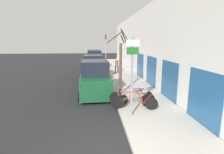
% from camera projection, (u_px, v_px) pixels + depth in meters
% --- Properties ---
extents(ground_plane, '(80.00, 80.00, 0.00)m').
position_uv_depth(ground_plane, '(97.00, 81.00, 15.90)').
color(ground_plane, black).
extents(sidewalk_curb, '(3.20, 32.00, 0.15)m').
position_uv_depth(sidewalk_curb, '(120.00, 74.00, 18.87)').
color(sidewalk_curb, '#ADA89E').
rests_on(sidewalk_curb, ground).
extents(building_facade, '(0.23, 32.00, 6.50)m').
position_uv_depth(building_facade, '(137.00, 45.00, 18.32)').
color(building_facade, silver).
rests_on(building_facade, ground).
extents(signpost, '(0.58, 0.11, 3.59)m').
position_uv_depth(signpost, '(132.00, 73.00, 7.66)').
color(signpost, gray).
rests_on(signpost, sidewalk_curb).
extents(bicycle_0, '(2.23, 0.68, 0.89)m').
position_uv_depth(bicycle_0, '(135.00, 102.00, 8.82)').
color(bicycle_0, black).
rests_on(bicycle_0, sidewalk_curb).
extents(bicycle_1, '(2.31, 0.44, 0.94)m').
position_uv_depth(bicycle_1, '(133.00, 100.00, 8.98)').
color(bicycle_1, black).
rests_on(bicycle_1, sidewalk_curb).
extents(bicycle_2, '(2.38, 0.69, 0.96)m').
position_uv_depth(bicycle_2, '(132.00, 98.00, 9.36)').
color(bicycle_2, black).
rests_on(bicycle_2, sidewalk_curb).
extents(bicycle_3, '(2.11, 0.85, 0.83)m').
position_uv_depth(bicycle_3, '(136.00, 97.00, 9.60)').
color(bicycle_3, black).
rests_on(bicycle_3, sidewalk_curb).
extents(parked_car_0, '(2.21, 4.45, 2.31)m').
position_uv_depth(parked_car_0, '(95.00, 79.00, 11.68)').
color(parked_car_0, '#144728').
rests_on(parked_car_0, ground).
extents(parked_car_1, '(2.28, 4.69, 2.30)m').
position_uv_depth(parked_car_1, '(93.00, 68.00, 16.71)').
color(parked_car_1, maroon).
rests_on(parked_car_1, ground).
extents(parked_car_2, '(2.25, 4.52, 2.46)m').
position_uv_depth(parked_car_2, '(94.00, 61.00, 22.62)').
color(parked_car_2, navy).
rests_on(parked_car_2, ground).
extents(parked_car_3, '(2.15, 4.29, 2.30)m').
position_uv_depth(parked_car_3, '(94.00, 58.00, 27.50)').
color(parked_car_3, silver).
rests_on(parked_car_3, ground).
extents(pedestrian_near, '(0.42, 0.35, 1.59)m').
position_uv_depth(pedestrian_near, '(117.00, 65.00, 18.95)').
color(pedestrian_near, '#1E2338').
rests_on(pedestrian_near, sidewalk_curb).
extents(street_tree, '(1.45, 1.50, 4.18)m').
position_uv_depth(street_tree, '(121.00, 63.00, 11.11)').
color(street_tree, '#4C3828').
rests_on(street_tree, sidewalk_curb).
extents(traffic_light, '(0.20, 0.30, 4.50)m').
position_uv_depth(traffic_light, '(106.00, 45.00, 25.25)').
color(traffic_light, gray).
rests_on(traffic_light, sidewalk_curb).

